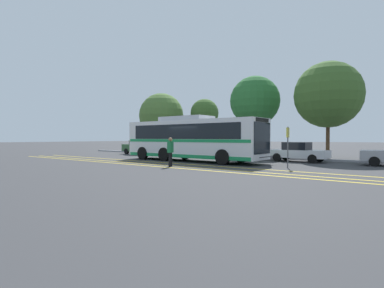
# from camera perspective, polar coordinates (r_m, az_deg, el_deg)

# --- Properties ---
(ground_plane) EXTENTS (220.00, 220.00, 0.00)m
(ground_plane) POSITION_cam_1_polar(r_m,az_deg,el_deg) (21.72, 0.02, -3.34)
(ground_plane) COLOR #38383A
(lane_strip_0) EXTENTS (31.07, 0.20, 0.01)m
(lane_strip_0) POSITION_cam_1_polar(r_m,az_deg,el_deg) (20.27, -3.76, -3.66)
(lane_strip_0) COLOR gold
(lane_strip_0) RESTS_ON ground_plane
(lane_strip_1) EXTENTS (31.07, 0.20, 0.01)m
(lane_strip_1) POSITION_cam_1_polar(r_m,az_deg,el_deg) (19.23, -6.51, -3.93)
(lane_strip_1) COLOR gold
(lane_strip_1) RESTS_ON ground_plane
(lane_strip_2) EXTENTS (31.07, 0.20, 0.01)m
(lane_strip_2) POSITION_cam_1_polar(r_m,az_deg,el_deg) (18.57, -8.51, -4.12)
(lane_strip_2) COLOR gold
(lane_strip_2) RESTS_ON ground_plane
(curb_strip) EXTENTS (39.07, 0.36, 0.15)m
(curb_strip) POSITION_cam_1_polar(r_m,az_deg,el_deg) (26.97, 7.69, -2.31)
(curb_strip) COLOR #99999E
(curb_strip) RESTS_ON ground_plane
(transit_bus) EXTENTS (11.44, 2.88, 3.29)m
(transit_bus) POSITION_cam_1_polar(r_m,az_deg,el_deg) (21.92, -0.03, 1.14)
(transit_bus) COLOR silver
(transit_bus) RESTS_ON ground_plane
(parked_car_0) EXTENTS (4.20, 2.04, 1.46)m
(parked_car_0) POSITION_cam_1_polar(r_m,az_deg,el_deg) (31.62, -9.72, -0.57)
(parked_car_0) COLOR #335B33
(parked_car_0) RESTS_ON ground_plane
(parked_car_1) EXTENTS (4.84, 2.09, 1.36)m
(parked_car_1) POSITION_cam_1_polar(r_m,az_deg,el_deg) (28.17, -1.18, -0.89)
(parked_car_1) COLOR black
(parked_car_1) RESTS_ON ground_plane
(parked_car_2) EXTENTS (4.75, 2.09, 1.43)m
(parked_car_2) POSITION_cam_1_polar(r_m,az_deg,el_deg) (24.88, 8.20, -1.12)
(parked_car_2) COLOR #9E9EA3
(parked_car_2) RESTS_ON ground_plane
(parked_car_3) EXTENTS (4.12, 1.93, 1.41)m
(parked_car_3) POSITION_cam_1_polar(r_m,az_deg,el_deg) (22.78, 19.52, -1.43)
(parked_car_3) COLOR silver
(parked_car_3) RESTS_ON ground_plane
(pedestrian_0) EXTENTS (0.32, 0.46, 1.73)m
(pedestrian_0) POSITION_cam_1_polar(r_m,az_deg,el_deg) (17.81, -4.14, -1.16)
(pedestrian_0) COLOR black
(pedestrian_0) RESTS_ON ground_plane
(bus_stop_sign) EXTENTS (0.07, 0.40, 2.35)m
(bus_stop_sign) POSITION_cam_1_polar(r_m,az_deg,el_deg) (17.79, 17.79, 0.38)
(bus_stop_sign) COLOR #59595E
(bus_stop_sign) RESTS_ON ground_plane
(tree_0) EXTENTS (3.16, 3.16, 6.07)m
(tree_0) POSITION_cam_1_polar(r_m,az_deg,el_deg) (33.78, 2.39, 5.88)
(tree_0) COLOR #513823
(tree_0) RESTS_ON ground_plane
(tree_1) EXTENTS (5.19, 5.19, 7.70)m
(tree_1) POSITION_cam_1_polar(r_m,az_deg,el_deg) (26.09, 24.51, 8.53)
(tree_1) COLOR #513823
(tree_1) RESTS_ON ground_plane
(tree_2) EXTENTS (5.16, 5.16, 6.89)m
(tree_2) POSITION_cam_1_polar(r_m,az_deg,el_deg) (35.21, -5.85, 5.41)
(tree_2) COLOR #513823
(tree_2) RESTS_ON ground_plane
(tree_3) EXTENTS (4.51, 4.51, 7.34)m
(tree_3) POSITION_cam_1_polar(r_m,az_deg,el_deg) (28.19, 11.89, 8.02)
(tree_3) COLOR #513823
(tree_3) RESTS_ON ground_plane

